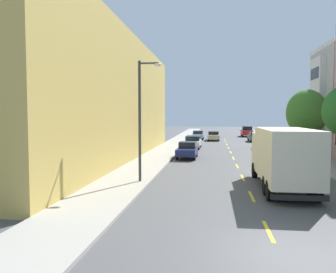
% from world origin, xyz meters
% --- Properties ---
extents(ground_plane, '(160.00, 160.00, 0.00)m').
position_xyz_m(ground_plane, '(0.00, 30.00, 0.00)').
color(ground_plane, '#4C4C4F').
extents(sidewalk_left, '(3.20, 120.00, 0.14)m').
position_xyz_m(sidewalk_left, '(-7.10, 28.00, 0.07)').
color(sidewalk_left, '#A39E93').
rests_on(sidewalk_left, ground_plane).
extents(sidewalk_right, '(3.20, 120.00, 0.14)m').
position_xyz_m(sidewalk_right, '(7.10, 28.00, 0.07)').
color(sidewalk_right, '#A39E93').
rests_on(sidewalk_right, ground_plane).
extents(lane_centerline_dashes, '(0.14, 47.20, 0.01)m').
position_xyz_m(lane_centerline_dashes, '(0.00, 24.50, 0.00)').
color(lane_centerline_dashes, yellow).
rests_on(lane_centerline_dashes, ground_plane).
extents(apartment_block_opposite, '(10.00, 36.00, 10.96)m').
position_xyz_m(apartment_block_opposite, '(-13.70, 20.00, 5.48)').
color(apartment_block_opposite, tan).
rests_on(apartment_block_opposite, ground_plane).
extents(street_tree_third, '(3.54, 3.54, 6.13)m').
position_xyz_m(street_tree_third, '(6.40, 21.92, 4.18)').
color(street_tree_third, '#47331E').
rests_on(street_tree_third, sidewalk_right).
extents(street_lamp, '(1.35, 0.28, 6.93)m').
position_xyz_m(street_lamp, '(-5.95, 9.39, 4.15)').
color(street_lamp, '#38383D').
rests_on(street_lamp, sidewalk_left).
extents(delivery_box_truck, '(2.41, 7.90, 3.27)m').
position_xyz_m(delivery_box_truck, '(1.80, 8.86, 1.88)').
color(delivery_box_truck, beige).
rests_on(delivery_box_truck, ground_plane).
extents(parked_sedan_sky, '(1.86, 4.52, 1.43)m').
position_xyz_m(parked_sedan_sky, '(-4.32, 46.17, 0.75)').
color(parked_sedan_sky, '#7A9EC6').
rests_on(parked_sedan_sky, ground_plane).
extents(parked_hatchback_forest, '(1.85, 4.05, 1.50)m').
position_xyz_m(parked_hatchback_forest, '(4.40, 42.48, 0.76)').
color(parked_hatchback_forest, '#194C28').
rests_on(parked_hatchback_forest, ground_plane).
extents(parked_hatchback_navy, '(1.82, 4.03, 1.50)m').
position_xyz_m(parked_hatchback_navy, '(-4.24, 21.34, 0.76)').
color(parked_hatchback_navy, navy).
rests_on(parked_hatchback_navy, ground_plane).
extents(parked_suv_burgundy, '(2.00, 4.82, 1.93)m').
position_xyz_m(parked_suv_burgundy, '(4.33, 30.99, 0.99)').
color(parked_suv_burgundy, maroon).
rests_on(parked_suv_burgundy, ground_plane).
extents(parked_pickup_black, '(2.07, 5.33, 1.73)m').
position_xyz_m(parked_pickup_black, '(4.38, 19.41, 0.83)').
color(parked_pickup_black, black).
rests_on(parked_pickup_black, ground_plane).
extents(parked_suv_red, '(1.98, 4.81, 1.93)m').
position_xyz_m(parked_suv_red, '(4.42, 54.99, 0.99)').
color(parked_suv_red, '#AD1E1E').
rests_on(parked_suv_red, ground_plane).
extents(parked_wagon_white, '(1.93, 4.74, 1.50)m').
position_xyz_m(parked_wagon_white, '(-4.28, 30.86, 0.80)').
color(parked_wagon_white, silver).
rests_on(parked_wagon_white, ground_plane).
extents(moving_champagne_sedan, '(1.80, 4.50, 1.43)m').
position_xyz_m(moving_champagne_sedan, '(-1.80, 44.10, 0.75)').
color(moving_champagne_sedan, tan).
rests_on(moving_champagne_sedan, ground_plane).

